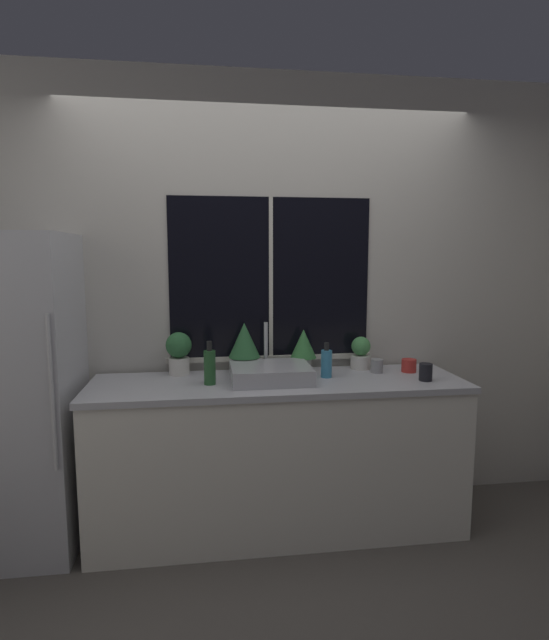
% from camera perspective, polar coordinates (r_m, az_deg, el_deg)
% --- Properties ---
extents(ground_plane, '(14.00, 14.00, 0.00)m').
position_cam_1_polar(ground_plane, '(2.97, 1.36, -25.34)').
color(ground_plane, '#4C4742').
extents(wall_back, '(8.00, 0.09, 2.70)m').
position_cam_1_polar(wall_back, '(3.16, -0.51, 2.82)').
color(wall_back, '#BCB7AD').
rests_on(wall_back, ground_plane).
extents(wall_right, '(0.06, 7.00, 2.70)m').
position_cam_1_polar(wall_right, '(4.69, 24.34, 3.68)').
color(wall_right, '#BCB7AD').
rests_on(wall_right, ground_plane).
extents(counter, '(2.14, 0.62, 0.89)m').
position_cam_1_polar(counter, '(3.02, 0.44, -15.14)').
color(counter, silver).
rests_on(counter, ground_plane).
extents(refrigerator, '(0.70, 0.68, 1.72)m').
position_cam_1_polar(refrigerator, '(3.08, -28.00, -7.46)').
color(refrigerator, '#B7B7BC').
rests_on(refrigerator, ground_plane).
extents(sink, '(0.45, 0.43, 0.31)m').
position_cam_1_polar(sink, '(2.86, -0.46, -6.04)').
color(sink, '#ADADB2').
rests_on(sink, counter).
extents(potted_plant_far_left, '(0.15, 0.15, 0.26)m').
position_cam_1_polar(potted_plant_far_left, '(3.04, -10.88, -3.53)').
color(potted_plant_far_left, silver).
rests_on(potted_plant_far_left, counter).
extents(potted_plant_center_left, '(0.19, 0.19, 0.31)m').
position_cam_1_polar(potted_plant_center_left, '(3.04, -3.47, -2.65)').
color(potted_plant_center_left, silver).
rests_on(potted_plant_center_left, counter).
extents(potted_plant_center_right, '(0.16, 0.16, 0.26)m').
position_cam_1_polar(potted_plant_center_right, '(3.09, 3.33, -3.05)').
color(potted_plant_center_right, silver).
rests_on(potted_plant_center_right, counter).
extents(potted_plant_far_right, '(0.13, 0.13, 0.20)m').
position_cam_1_polar(potted_plant_far_right, '(3.19, 9.84, -3.75)').
color(potted_plant_far_right, silver).
rests_on(potted_plant_far_right, counter).
extents(soap_bottle, '(0.06, 0.06, 0.21)m').
position_cam_1_polar(soap_bottle, '(2.94, 5.96, -4.90)').
color(soap_bottle, teal).
rests_on(soap_bottle, counter).
extents(bottle_tall, '(0.06, 0.06, 0.24)m').
position_cam_1_polar(bottle_tall, '(2.79, -7.42, -5.28)').
color(bottle_tall, '#235128').
rests_on(bottle_tall, counter).
extents(mug_red, '(0.09, 0.09, 0.08)m').
position_cam_1_polar(mug_red, '(3.18, 15.11, -5.05)').
color(mug_red, '#B72D28').
rests_on(mug_red, counter).
extents(mug_grey, '(0.07, 0.07, 0.08)m').
position_cam_1_polar(mug_grey, '(3.12, 11.61, -5.16)').
color(mug_grey, gray).
rests_on(mug_grey, counter).
extents(mug_black, '(0.07, 0.07, 0.10)m').
position_cam_1_polar(mug_black, '(2.99, 16.89, -5.72)').
color(mug_black, black).
rests_on(mug_black, counter).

